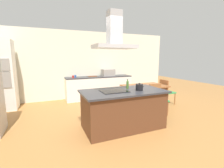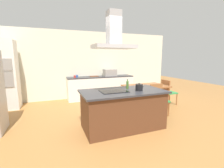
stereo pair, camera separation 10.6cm
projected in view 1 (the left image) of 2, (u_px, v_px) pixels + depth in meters
ground at (102, 109)px, 5.17m from camera, size 16.00×16.00×0.00m
wall_back at (88, 65)px, 6.53m from camera, size 7.20×0.10×2.70m
kitchen_island at (123, 109)px, 3.73m from camera, size 1.94×1.02×0.90m
cooktop at (114, 91)px, 3.56m from camera, size 0.60×0.44×0.01m
tea_kettle at (139, 87)px, 3.65m from camera, size 0.22×0.17×0.18m
olive_oil_bottle at (127, 85)px, 3.86m from camera, size 0.06×0.06×0.23m
back_counter at (99, 87)px, 6.48m from camera, size 2.69×0.62×0.90m
countertop_microwave at (108, 73)px, 6.53m from camera, size 0.50×0.38×0.28m
coffee_mug_red at (73, 77)px, 5.93m from camera, size 0.08×0.08×0.09m
coffee_mug_blue at (75, 76)px, 6.07m from camera, size 0.08×0.08×0.09m
cutting_board at (92, 76)px, 6.35m from camera, size 0.34×0.24×0.02m
wall_oven_stack at (2, 76)px, 4.91m from camera, size 0.70×0.66×2.20m
dining_table at (144, 88)px, 5.21m from camera, size 1.40×0.90×0.75m
chair_at_right_end at (166, 90)px, 5.59m from camera, size 0.42×0.42×0.89m
chair_facing_island at (157, 97)px, 4.63m from camera, size 0.42×0.42×0.89m
range_hood at (114, 37)px, 3.36m from camera, size 0.90×0.55×0.78m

